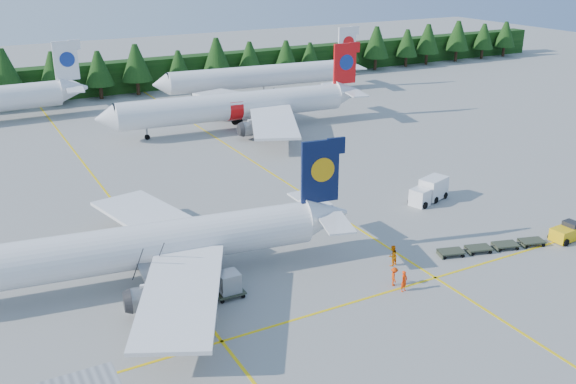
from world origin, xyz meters
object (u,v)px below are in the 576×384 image
airliner_red (229,107)px  airliner_navy (120,250)px  baggage_tug (567,232)px  airstairs (159,292)px  service_truck (429,191)px

airliner_red → airliner_navy: bearing=-119.1°
airliner_red → baggage_tug: (12.78, -52.35, -2.85)m
airliner_navy → airstairs: (1.86, -3.93, -2.47)m
service_truck → baggage_tug: 15.27m
service_truck → baggage_tug: bearing=-88.0°
airliner_navy → service_truck: (35.22, 2.66, -2.03)m
airliner_navy → airliner_red: airliner_red is taller
airliner_red → service_truck: size_ratio=7.55×
airstairs → baggage_tug: (38.49, -7.78, 0.01)m
airliner_navy → service_truck: 35.38m
airliner_red → service_truck: airliner_red is taller
airstairs → baggage_tug: size_ratio=1.84×
airstairs → airliner_navy: bearing=108.1°
service_truck → baggage_tug: (5.13, -14.37, -0.43)m
airstairs → service_truck: (33.36, 6.60, 0.44)m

